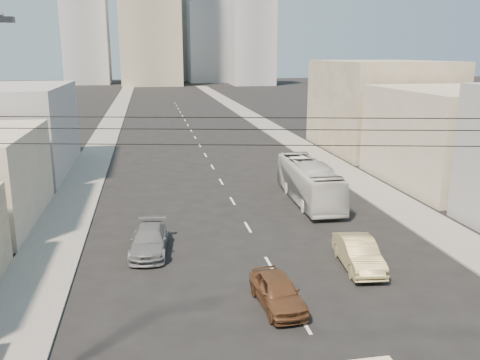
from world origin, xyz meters
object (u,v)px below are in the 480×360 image
object	(u,v)px
city_bus	(309,182)
sedan_grey	(149,240)
sedan_brown	(277,291)
sedan_tan	(358,253)

from	to	relation	value
city_bus	sedan_grey	size ratio (longest dim) A/B	2.20
sedan_brown	sedan_tan	bearing A→B (deg)	27.78
sedan_tan	sedan_grey	bearing A→B (deg)	165.37
city_bus	sedan_grey	distance (m)	14.47
sedan_tan	sedan_grey	size ratio (longest dim) A/B	0.97
sedan_tan	sedan_grey	xyz separation A→B (m)	(-10.67, 4.02, -0.07)
sedan_tan	sedan_grey	distance (m)	11.41
sedan_brown	sedan_tan	world-z (taller)	sedan_tan
city_bus	sedan_brown	xyz separation A→B (m)	(-6.39, -15.51, -0.78)
sedan_brown	sedan_grey	xyz separation A→B (m)	(-5.50, 7.30, -0.01)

